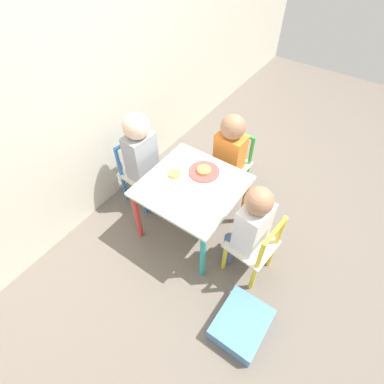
{
  "coord_description": "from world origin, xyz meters",
  "views": [
    {
      "loc": [
        -1.04,
        -0.73,
        1.8
      ],
      "look_at": [
        0.0,
        0.0,
        0.39
      ],
      "focal_mm": 28.0,
      "sensor_mm": 36.0,
      "label": 1
    }
  ],
  "objects_px": {
    "chair_blue": "(140,173)",
    "child_back": "(142,154)",
    "child_right": "(229,151)",
    "storage_bin": "(241,324)",
    "chair_green": "(231,165)",
    "plate_back": "(175,175)",
    "child_front": "(250,225)",
    "plate_right": "(204,171)",
    "chair_yellow": "(254,247)",
    "kids_table": "(192,192)"
  },
  "relations": [
    {
      "from": "chair_blue",
      "to": "child_back",
      "type": "distance_m",
      "value": 0.23
    },
    {
      "from": "child_right",
      "to": "storage_bin",
      "type": "bearing_deg",
      "value": -52.09
    },
    {
      "from": "chair_blue",
      "to": "chair_green",
      "type": "distance_m",
      "value": 0.69
    },
    {
      "from": "chair_green",
      "to": "plate_back",
      "type": "distance_m",
      "value": 0.56
    },
    {
      "from": "child_front",
      "to": "storage_bin",
      "type": "height_order",
      "value": "child_front"
    },
    {
      "from": "chair_green",
      "to": "child_front",
      "type": "height_order",
      "value": "child_front"
    },
    {
      "from": "plate_right",
      "to": "child_front",
      "type": "bearing_deg",
      "value": -112.6
    },
    {
      "from": "plate_back",
      "to": "storage_bin",
      "type": "xyz_separation_m",
      "value": [
        -0.41,
        -0.76,
        -0.41
      ]
    },
    {
      "from": "child_back",
      "to": "child_front",
      "type": "relative_size",
      "value": 1.07
    },
    {
      "from": "chair_yellow",
      "to": "plate_right",
      "type": "xyz_separation_m",
      "value": [
        0.19,
        0.49,
        0.21
      ]
    },
    {
      "from": "chair_blue",
      "to": "plate_back",
      "type": "bearing_deg",
      "value": -91.49
    },
    {
      "from": "child_right",
      "to": "kids_table",
      "type": "bearing_deg",
      "value": -90.0
    },
    {
      "from": "chair_green",
      "to": "chair_blue",
      "type": "bearing_deg",
      "value": -136.07
    },
    {
      "from": "kids_table",
      "to": "chair_yellow",
      "type": "xyz_separation_m",
      "value": [
        -0.05,
        -0.49,
        -0.14
      ]
    },
    {
      "from": "child_back",
      "to": "kids_table",
      "type": "bearing_deg",
      "value": -90.0
    },
    {
      "from": "chair_green",
      "to": "chair_yellow",
      "type": "height_order",
      "value": "same"
    },
    {
      "from": "child_back",
      "to": "plate_back",
      "type": "distance_m",
      "value": 0.3
    },
    {
      "from": "chair_green",
      "to": "plate_right",
      "type": "xyz_separation_m",
      "value": [
        -0.36,
        0.02,
        0.21
      ]
    },
    {
      "from": "chair_green",
      "to": "child_right",
      "type": "bearing_deg",
      "value": -90.0
    },
    {
      "from": "chair_green",
      "to": "child_front",
      "type": "bearing_deg",
      "value": -50.58
    },
    {
      "from": "chair_blue",
      "to": "plate_right",
      "type": "height_order",
      "value": "chair_blue"
    },
    {
      "from": "plate_right",
      "to": "storage_bin",
      "type": "xyz_separation_m",
      "value": [
        -0.55,
        -0.63,
        -0.41
      ]
    },
    {
      "from": "child_front",
      "to": "plate_right",
      "type": "bearing_deg",
      "value": -106.68
    },
    {
      "from": "chair_yellow",
      "to": "kids_table",
      "type": "bearing_deg",
      "value": -90.0
    },
    {
      "from": "storage_bin",
      "to": "kids_table",
      "type": "bearing_deg",
      "value": 56.77
    },
    {
      "from": "child_front",
      "to": "chair_blue",
      "type": "bearing_deg",
      "value": -88.97
    },
    {
      "from": "chair_blue",
      "to": "chair_yellow",
      "type": "relative_size",
      "value": 1.0
    },
    {
      "from": "child_right",
      "to": "storage_bin",
      "type": "relative_size",
      "value": 2.21
    },
    {
      "from": "child_right",
      "to": "storage_bin",
      "type": "distance_m",
      "value": 1.11
    },
    {
      "from": "plate_right",
      "to": "child_right",
      "type": "bearing_deg",
      "value": -2.67
    },
    {
      "from": "chair_blue",
      "to": "child_front",
      "type": "bearing_deg",
      "value": -90.91
    },
    {
      "from": "chair_blue",
      "to": "chair_yellow",
      "type": "bearing_deg",
      "value": -90.97
    },
    {
      "from": "chair_green",
      "to": "storage_bin",
      "type": "relative_size",
      "value": 1.6
    },
    {
      "from": "kids_table",
      "to": "child_back",
      "type": "height_order",
      "value": "child_back"
    },
    {
      "from": "child_front",
      "to": "plate_right",
      "type": "distance_m",
      "value": 0.47
    },
    {
      "from": "plate_back",
      "to": "child_front",
      "type": "bearing_deg",
      "value": -94.52
    },
    {
      "from": "child_right",
      "to": "chair_green",
      "type": "bearing_deg",
      "value": 90.0
    },
    {
      "from": "kids_table",
      "to": "plate_back",
      "type": "bearing_deg",
      "value": 90.0
    },
    {
      "from": "plate_right",
      "to": "child_back",
      "type": "bearing_deg",
      "value": 103.5
    },
    {
      "from": "chair_yellow",
      "to": "child_front",
      "type": "bearing_deg",
      "value": -90.0
    },
    {
      "from": "chair_green",
      "to": "plate_back",
      "type": "height_order",
      "value": "chair_green"
    },
    {
      "from": "chair_green",
      "to": "plate_right",
      "type": "distance_m",
      "value": 0.42
    },
    {
      "from": "child_back",
      "to": "plate_right",
      "type": "distance_m",
      "value": 0.45
    },
    {
      "from": "child_right",
      "to": "plate_right",
      "type": "height_order",
      "value": "child_right"
    },
    {
      "from": "child_back",
      "to": "storage_bin",
      "type": "bearing_deg",
      "value": -108.61
    },
    {
      "from": "child_front",
      "to": "plate_back",
      "type": "relative_size",
      "value": 4.08
    },
    {
      "from": "child_front",
      "to": "plate_back",
      "type": "bearing_deg",
      "value": -88.6
    },
    {
      "from": "plate_right",
      "to": "storage_bin",
      "type": "bearing_deg",
      "value": -130.98
    },
    {
      "from": "chair_yellow",
      "to": "child_back",
      "type": "bearing_deg",
      "value": -89.09
    },
    {
      "from": "plate_back",
      "to": "plate_right",
      "type": "distance_m",
      "value": 0.19
    }
  ]
}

